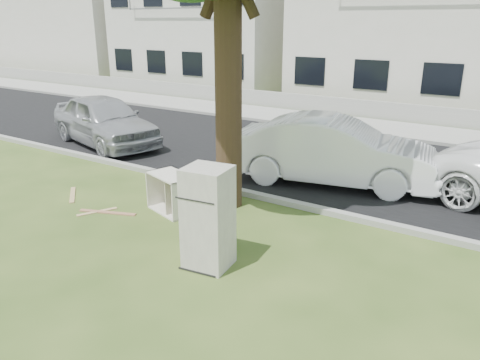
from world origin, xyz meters
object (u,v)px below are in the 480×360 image
Objects in this scene: fridge at (208,218)px; cabinet at (172,193)px; car_center at (333,151)px; car_left at (104,120)px.

fridge is 1.61× the size of cabinet.
cabinet is 0.21× the size of car_center.
cabinet is at bearing 136.60° from car_center.
cabinet is 0.22× the size of car_left.
fridge is at bearing -105.31° from car_left.
cabinet is 6.18m from car_left.
fridge reaches higher than car_left.
fridge reaches higher than cabinet.
car_left reaches higher than cabinet.
fridge is at bearing -18.29° from cabinet.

